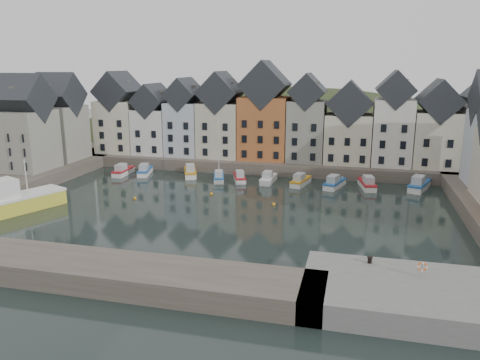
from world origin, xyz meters
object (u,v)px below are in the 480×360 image
(boat_a, at_px, (123,171))
(mooring_bollard, at_px, (370,260))
(large_vessel, at_px, (7,202))
(life_ring_post, at_px, (422,267))
(boat_d, at_px, (219,177))

(boat_a, height_order, mooring_bollard, mooring_bollard)
(boat_a, height_order, large_vessel, large_vessel)
(boat_a, height_order, life_ring_post, life_ring_post)
(boat_d, xyz_separation_m, life_ring_post, (27.85, -34.98, 2.19))
(boat_d, height_order, mooring_bollard, boat_d)
(boat_a, relative_size, life_ring_post, 4.58)
(mooring_bollard, bearing_deg, life_ring_post, -23.87)
(large_vessel, distance_m, mooring_bollard, 46.22)
(mooring_bollard, bearing_deg, boat_a, 141.27)
(boat_a, distance_m, life_ring_post, 57.59)
(boat_a, xyz_separation_m, life_ring_post, (45.59, -35.11, 2.19))
(boat_a, height_order, boat_d, boat_d)
(large_vessel, relative_size, mooring_bollard, 25.30)
(boat_d, xyz_separation_m, large_vessel, (-21.52, -23.96, 1.01))
(boat_a, xyz_separation_m, large_vessel, (-3.77, -24.09, 1.01))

